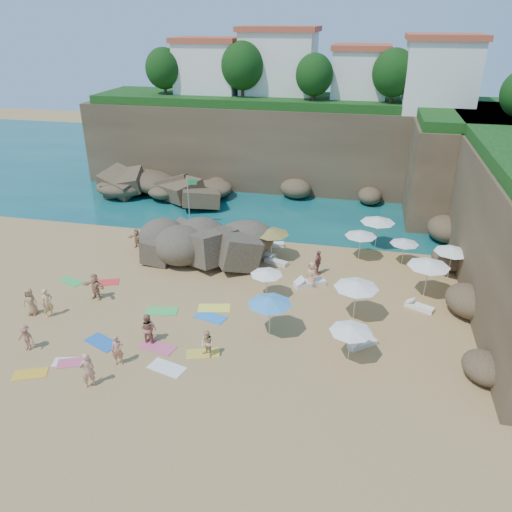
% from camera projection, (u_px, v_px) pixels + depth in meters
% --- Properties ---
extents(ground, '(120.00, 120.00, 0.00)m').
position_uv_depth(ground, '(214.00, 303.00, 30.56)').
color(ground, tan).
rests_on(ground, ground).
extents(seawater, '(120.00, 120.00, 0.00)m').
position_uv_depth(seawater, '(290.00, 170.00, 56.93)').
color(seawater, '#0C4751').
rests_on(seawater, ground).
extents(cliff_back, '(44.00, 8.00, 8.00)m').
position_uv_depth(cliff_back, '(303.00, 146.00, 50.41)').
color(cliff_back, brown).
rests_on(cliff_back, ground).
extents(cliff_corner, '(10.00, 12.00, 8.00)m').
position_uv_depth(cliff_corner, '(468.00, 168.00, 43.08)').
color(cliff_corner, brown).
rests_on(cliff_corner, ground).
extents(rock_promontory, '(12.00, 7.00, 2.00)m').
position_uv_depth(rock_promontory, '(151.00, 203.00, 46.78)').
color(rock_promontory, brown).
rests_on(rock_promontory, ground).
extents(clifftop_buildings, '(28.48, 9.48, 7.00)m').
position_uv_depth(clifftop_buildings, '(317.00, 69.00, 47.77)').
color(clifftop_buildings, white).
rests_on(clifftop_buildings, cliff_back).
extents(clifftop_trees, '(35.60, 23.82, 4.40)m').
position_uv_depth(clifftop_trees, '(331.00, 77.00, 41.89)').
color(clifftop_trees, '#11380F').
rests_on(clifftop_trees, ground).
extents(marina_masts, '(3.10, 0.10, 6.00)m').
position_uv_depth(marina_masts, '(153.00, 137.00, 58.85)').
color(marina_masts, white).
rests_on(marina_masts, ground).
extents(rock_outcrop, '(7.93, 6.54, 2.82)m').
position_uv_depth(rock_outcrop, '(207.00, 251.00, 37.38)').
color(rock_outcrop, brown).
rests_on(rock_outcrop, ground).
extents(flag_pole, '(0.80, 0.24, 4.15)m').
position_uv_depth(flag_pole, '(190.00, 195.00, 40.70)').
color(flag_pole, silver).
rests_on(flag_pole, ground).
extents(parasol_0, '(1.97, 1.97, 1.87)m').
position_uv_depth(parasol_0, '(246.00, 226.00, 37.23)').
color(parasol_0, silver).
rests_on(parasol_0, ground).
extents(parasol_1, '(2.56, 2.56, 2.42)m').
position_uv_depth(parasol_1, '(378.00, 220.00, 37.01)').
color(parasol_1, silver).
rests_on(parasol_1, ground).
extents(parasol_2, '(2.27, 2.27, 2.14)m').
position_uv_depth(parasol_2, '(361.00, 234.00, 35.27)').
color(parasol_2, silver).
rests_on(parasol_2, ground).
extents(parasol_3, '(2.61, 2.61, 2.47)m').
position_uv_depth(parasol_3, '(429.00, 263.00, 30.40)').
color(parasol_3, silver).
rests_on(parasol_3, ground).
extents(parasol_4, '(2.20, 2.20, 2.08)m').
position_uv_depth(parasol_4, '(491.00, 253.00, 32.53)').
color(parasol_4, silver).
rests_on(parasol_4, ground).
extents(parasol_5, '(2.01, 2.01, 1.90)m').
position_uv_depth(parasol_5, '(267.00, 272.00, 30.45)').
color(parasol_5, silver).
rests_on(parasol_5, ground).
extents(parasol_6, '(2.51, 2.51, 2.38)m').
position_uv_depth(parasol_6, '(272.00, 231.00, 35.13)').
color(parasol_6, silver).
rests_on(parasol_6, ground).
extents(parasol_7, '(1.99, 1.99, 1.89)m').
position_uv_depth(parasol_7, '(405.00, 242.00, 34.61)').
color(parasol_7, silver).
rests_on(parasol_7, ground).
extents(parasol_8, '(2.38, 2.38, 2.25)m').
position_uv_depth(parasol_8, '(453.00, 250.00, 32.65)').
color(parasol_8, silver).
rests_on(parasol_8, ground).
extents(parasol_9, '(2.56, 2.56, 2.42)m').
position_uv_depth(parasol_9, '(357.00, 285.00, 28.08)').
color(parasol_9, silver).
rests_on(parasol_9, ground).
extents(parasol_10, '(2.44, 2.44, 2.31)m').
position_uv_depth(parasol_10, '(270.00, 301.00, 26.69)').
color(parasol_10, silver).
rests_on(parasol_10, ground).
extents(parasol_11, '(2.17, 2.17, 2.05)m').
position_uv_depth(parasol_11, '(351.00, 329.00, 24.73)').
color(parasol_11, silver).
rests_on(parasol_11, ground).
extents(lounger_0, '(1.77, 0.87, 0.26)m').
position_uv_depth(lounger_0, '(265.00, 255.00, 36.35)').
color(lounger_0, silver).
rests_on(lounger_0, ground).
extents(lounger_1, '(1.86, 1.08, 0.27)m').
position_uv_depth(lounger_1, '(272.00, 245.00, 38.01)').
color(lounger_1, white).
rests_on(lounger_1, ground).
extents(lounger_2, '(2.12, 1.66, 0.32)m').
position_uv_depth(lounger_2, '(310.00, 283.00, 32.48)').
color(lounger_2, white).
rests_on(lounger_2, ground).
extents(lounger_3, '(1.79, 1.11, 0.26)m').
position_uv_depth(lounger_3, '(276.00, 262.00, 35.36)').
color(lounger_3, silver).
rests_on(lounger_3, ground).
extents(lounger_4, '(1.76, 1.22, 0.26)m').
position_uv_depth(lounger_4, '(419.00, 307.00, 29.91)').
color(lounger_4, white).
rests_on(lounger_4, ground).
extents(lounger_5, '(1.63, 1.47, 0.26)m').
position_uv_depth(lounger_5, '(362.00, 344.00, 26.54)').
color(lounger_5, silver).
rests_on(lounger_5, ground).
extents(towel_0, '(2.15, 1.65, 0.03)m').
position_uv_depth(towel_0, '(102.00, 342.00, 26.86)').
color(towel_0, '#215FB4').
rests_on(towel_0, ground).
extents(towel_1, '(1.72, 1.31, 0.03)m').
position_uv_depth(towel_1, '(73.00, 362.00, 25.30)').
color(towel_1, '#D15171').
rests_on(towel_1, ground).
extents(towel_2, '(1.80, 1.38, 0.03)m').
position_uv_depth(towel_2, '(30.00, 374.00, 24.49)').
color(towel_2, gold).
rests_on(towel_2, ground).
extents(towel_3, '(2.03, 1.27, 0.03)m').
position_uv_depth(towel_3, '(162.00, 311.00, 29.71)').
color(towel_3, green).
rests_on(towel_3, ground).
extents(towel_4, '(1.92, 1.38, 0.03)m').
position_uv_depth(towel_4, '(203.00, 353.00, 25.98)').
color(towel_4, gold).
rests_on(towel_4, ground).
extents(towel_5, '(1.61, 1.07, 0.03)m').
position_uv_depth(towel_5, '(68.00, 362.00, 25.35)').
color(towel_5, white).
rests_on(towel_5, ground).
extents(towel_7, '(1.93, 1.44, 0.03)m').
position_uv_depth(towel_7, '(105.00, 283.00, 32.88)').
color(towel_7, red).
rests_on(towel_7, ground).
extents(towel_8, '(2.02, 1.35, 0.03)m').
position_uv_depth(towel_8, '(210.00, 317.00, 29.10)').
color(towel_8, '#2A7EE1').
rests_on(towel_8, ground).
extents(towel_9, '(2.07, 1.34, 0.03)m').
position_uv_depth(towel_9, '(158.00, 347.00, 26.49)').
color(towel_9, '#D75374').
rests_on(towel_9, ground).
extents(towel_11, '(1.83, 1.33, 0.03)m').
position_uv_depth(towel_11, '(71.00, 281.00, 33.02)').
color(towel_11, green).
rests_on(towel_11, ground).
extents(towel_12, '(2.09, 1.37, 0.03)m').
position_uv_depth(towel_12, '(214.00, 308.00, 30.01)').
color(towel_12, '#FEF642').
rests_on(towel_12, ground).
extents(towel_13, '(2.05, 1.39, 0.03)m').
position_uv_depth(towel_13, '(167.00, 368.00, 24.91)').
color(towel_13, white).
rests_on(towel_13, ground).
extents(person_stand_0, '(0.73, 0.78, 1.80)m').
position_uv_depth(person_stand_0, '(47.00, 303.00, 28.83)').
color(person_stand_0, '#DBB073').
rests_on(person_stand_0, ground).
extents(person_stand_1, '(0.86, 0.68, 1.71)m').
position_uv_depth(person_stand_1, '(147.00, 328.00, 26.58)').
color(person_stand_1, '#AC6D56').
rests_on(person_stand_1, ground).
extents(person_stand_2, '(1.27, 0.90, 1.82)m').
position_uv_depth(person_stand_2, '(252.00, 235.00, 37.67)').
color(person_stand_2, '#F2B389').
rests_on(person_stand_2, ground).
extents(person_stand_3, '(0.71, 1.09, 1.73)m').
position_uv_depth(person_stand_3, '(318.00, 263.00, 33.64)').
color(person_stand_3, '#9C5C4E').
rests_on(person_stand_3, ground).
extents(person_stand_4, '(0.87, 0.96, 1.74)m').
position_uv_depth(person_stand_4, '(312.00, 274.00, 32.11)').
color(person_stand_4, tan).
rests_on(person_stand_4, ground).
extents(person_stand_5, '(1.43, 0.56, 1.50)m').
position_uv_depth(person_stand_5, '(137.00, 239.00, 37.55)').
color(person_stand_5, tan).
rests_on(person_stand_5, ground).
extents(person_stand_6, '(0.79, 0.80, 1.86)m').
position_uv_depth(person_stand_6, '(87.00, 370.00, 23.36)').
color(person_stand_6, tan).
rests_on(person_stand_6, ground).
extents(person_lie_0, '(1.09, 1.55, 0.39)m').
position_uv_depth(person_lie_0, '(28.00, 347.00, 26.22)').
color(person_lie_0, '#A76953').
rests_on(person_lie_0, ground).
extents(person_lie_1, '(1.25, 1.72, 0.38)m').
position_uv_depth(person_lie_1, '(150.00, 338.00, 26.95)').
color(person_lie_1, '#EBAE85').
rests_on(person_lie_1, ground).
extents(person_lie_2, '(1.08, 1.78, 0.44)m').
position_uv_depth(person_lie_2, '(33.00, 311.00, 29.32)').
color(person_lie_2, '#A87B54').
rests_on(person_lie_2, ground).
extents(person_lie_3, '(1.80, 1.90, 0.45)m').
position_uv_depth(person_lie_3, '(97.00, 296.00, 30.93)').
color(person_lie_3, tan).
rests_on(person_lie_3, ground).
extents(person_lie_4, '(1.10, 1.73, 0.39)m').
position_uv_depth(person_lie_4, '(119.00, 361.00, 25.15)').
color(person_lie_4, tan).
rests_on(person_lie_4, ground).
extents(person_lie_5, '(1.41, 1.70, 0.58)m').
position_uv_depth(person_lie_5, '(208.00, 352.00, 25.63)').
color(person_lie_5, '#E1B580').
rests_on(person_lie_5, ground).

